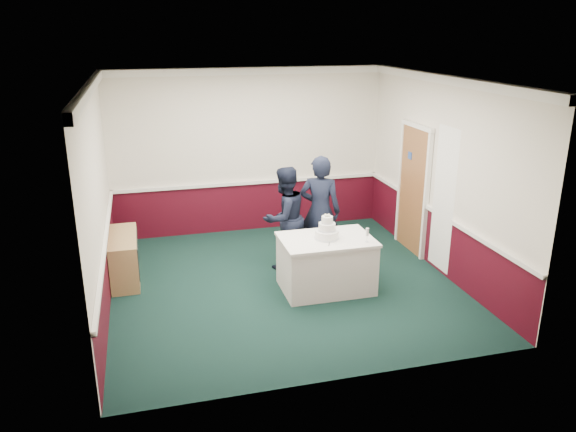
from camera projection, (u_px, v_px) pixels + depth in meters
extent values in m
plane|color=black|center=(283.00, 284.00, 8.42)|extent=(5.00, 5.00, 0.00)
cube|color=silver|center=(249.00, 152.00, 10.21)|extent=(5.00, 0.05, 3.00)
cube|color=silver|center=(100.00, 200.00, 7.35)|extent=(0.05, 5.00, 3.00)
cube|color=silver|center=(440.00, 176.00, 8.55)|extent=(0.05, 5.00, 3.00)
cube|color=white|center=(283.00, 81.00, 7.48)|extent=(5.00, 5.00, 0.05)
cube|color=#410815|center=(251.00, 207.00, 10.55)|extent=(5.00, 0.02, 0.90)
cube|color=white|center=(250.00, 183.00, 10.39)|extent=(4.98, 0.05, 0.06)
cube|color=white|center=(248.00, 71.00, 9.74)|extent=(5.00, 0.08, 0.12)
cube|color=olive|center=(413.00, 191.00, 9.42)|extent=(0.05, 0.90, 2.10)
cube|color=#234799|center=(410.00, 156.00, 9.37)|extent=(0.01, 0.12, 0.12)
cube|color=white|center=(443.00, 200.00, 8.40)|extent=(0.02, 0.60, 2.20)
cube|color=tan|center=(124.00, 258.00, 8.48)|extent=(0.40, 1.20, 0.70)
cube|color=black|center=(138.00, 253.00, 8.51)|extent=(0.01, 1.00, 0.50)
cube|color=white|center=(326.00, 265.00, 8.15)|extent=(1.28, 0.88, 0.76)
cube|color=white|center=(327.00, 240.00, 8.02)|extent=(1.32, 0.92, 0.04)
cylinder|color=white|center=(327.00, 234.00, 8.00)|extent=(0.34, 0.34, 0.12)
cylinder|color=silver|center=(327.00, 237.00, 8.01)|extent=(0.35, 0.35, 0.03)
cylinder|color=white|center=(327.00, 227.00, 7.96)|extent=(0.24, 0.24, 0.11)
cylinder|color=silver|center=(327.00, 230.00, 7.97)|extent=(0.25, 0.25, 0.02)
cylinder|color=white|center=(327.00, 220.00, 7.93)|extent=(0.16, 0.16, 0.10)
cylinder|color=silver|center=(327.00, 222.00, 7.94)|extent=(0.17, 0.17, 0.02)
sphere|color=#EDE5C9|center=(327.00, 215.00, 7.91)|extent=(0.03, 0.03, 0.03)
sphere|color=#EDE5C9|center=(329.00, 215.00, 7.93)|extent=(0.03, 0.03, 0.03)
sphere|color=#EDE5C9|center=(325.00, 215.00, 7.92)|extent=(0.03, 0.03, 0.03)
sphere|color=#EDE5C9|center=(329.00, 216.00, 7.89)|extent=(0.03, 0.03, 0.03)
sphere|color=#EDE5C9|center=(326.00, 216.00, 7.89)|extent=(0.03, 0.03, 0.03)
cube|color=silver|center=(329.00, 243.00, 7.83)|extent=(0.10, 0.21, 0.00)
cylinder|color=silver|center=(367.00, 242.00, 7.88)|extent=(0.05, 0.05, 0.01)
cylinder|color=silver|center=(367.00, 239.00, 7.87)|extent=(0.01, 0.01, 0.09)
cylinder|color=silver|center=(367.00, 232.00, 7.83)|extent=(0.04, 0.04, 0.11)
imported|color=black|center=(284.00, 218.00, 8.80)|extent=(0.99, 0.91, 1.63)
imported|color=black|center=(320.00, 211.00, 8.87)|extent=(0.78, 0.68, 1.79)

